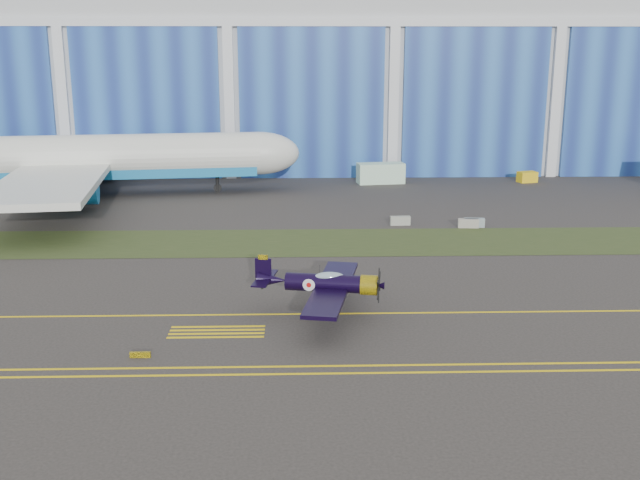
{
  "coord_description": "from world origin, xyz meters",
  "views": [
    {
      "loc": [
        -12.76,
        -52.34,
        17.37
      ],
      "look_at": [
        -11.17,
        3.63,
        2.9
      ],
      "focal_mm": 42.0,
      "sensor_mm": 36.0,
      "label": 1
    }
  ],
  "objects_px": {
    "warbird": "(324,283)",
    "tug": "(527,177)",
    "shipping_container": "(381,173)",
    "jetliner": "(73,109)"
  },
  "relations": [
    {
      "from": "shipping_container",
      "to": "tug",
      "type": "distance_m",
      "value": 19.52
    },
    {
      "from": "warbird",
      "to": "tug",
      "type": "height_order",
      "value": "warbird"
    },
    {
      "from": "shipping_container",
      "to": "jetliner",
      "type": "bearing_deg",
      "value": -176.42
    },
    {
      "from": "warbird",
      "to": "shipping_container",
      "type": "distance_m",
      "value": 50.82
    },
    {
      "from": "jetliner",
      "to": "tug",
      "type": "distance_m",
      "value": 58.0
    },
    {
      "from": "shipping_container",
      "to": "tug",
      "type": "bearing_deg",
      "value": -7.47
    },
    {
      "from": "warbird",
      "to": "tug",
      "type": "bearing_deg",
      "value": 70.77
    },
    {
      "from": "warbird",
      "to": "shipping_container",
      "type": "height_order",
      "value": "warbird"
    },
    {
      "from": "warbird",
      "to": "jetliner",
      "type": "relative_size",
      "value": 0.2
    },
    {
      "from": "jetliner",
      "to": "shipping_container",
      "type": "relative_size",
      "value": 10.78
    }
  ]
}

